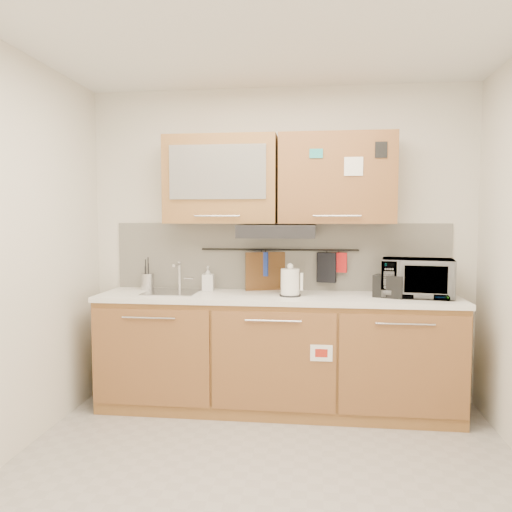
# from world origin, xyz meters

# --- Properties ---
(floor) EXTENTS (3.20, 3.20, 0.00)m
(floor) POSITION_xyz_m (0.00, 0.00, 0.00)
(floor) COLOR #9E9993
(floor) RESTS_ON ground
(ceiling) EXTENTS (3.20, 3.20, 0.00)m
(ceiling) POSITION_xyz_m (0.00, 0.00, 2.60)
(ceiling) COLOR white
(ceiling) RESTS_ON wall_back
(wall_back) EXTENTS (3.20, 0.00, 3.20)m
(wall_back) POSITION_xyz_m (0.00, 1.50, 1.30)
(wall_back) COLOR silver
(wall_back) RESTS_ON ground
(base_cabinet) EXTENTS (2.80, 0.64, 0.88)m
(base_cabinet) POSITION_xyz_m (0.00, 1.19, 0.41)
(base_cabinet) COLOR #A86E3B
(base_cabinet) RESTS_ON floor
(countertop) EXTENTS (2.82, 0.62, 0.04)m
(countertop) POSITION_xyz_m (0.00, 1.19, 0.90)
(countertop) COLOR white
(countertop) RESTS_ON base_cabinet
(backsplash) EXTENTS (2.80, 0.02, 0.56)m
(backsplash) POSITION_xyz_m (0.00, 1.49, 1.20)
(backsplash) COLOR silver
(backsplash) RESTS_ON countertop
(upper_cabinets) EXTENTS (1.82, 0.37, 0.70)m
(upper_cabinets) POSITION_xyz_m (-0.00, 1.32, 1.83)
(upper_cabinets) COLOR #A86E3B
(upper_cabinets) RESTS_ON wall_back
(range_hood) EXTENTS (0.60, 0.46, 0.10)m
(range_hood) POSITION_xyz_m (0.00, 1.25, 1.42)
(range_hood) COLOR black
(range_hood) RESTS_ON upper_cabinets
(sink) EXTENTS (0.42, 0.40, 0.26)m
(sink) POSITION_xyz_m (-0.85, 1.21, 0.92)
(sink) COLOR silver
(sink) RESTS_ON countertop
(utensil_rail) EXTENTS (1.30, 0.02, 0.02)m
(utensil_rail) POSITION_xyz_m (0.00, 1.45, 1.26)
(utensil_rail) COLOR black
(utensil_rail) RESTS_ON backsplash
(utensil_crock) EXTENTS (0.15, 0.15, 0.27)m
(utensil_crock) POSITION_xyz_m (-1.10, 1.35, 0.99)
(utensil_crock) COLOR #AFB0B4
(utensil_crock) RESTS_ON countertop
(kettle) EXTENTS (0.18, 0.16, 0.26)m
(kettle) POSITION_xyz_m (0.11, 1.14, 1.02)
(kettle) COLOR white
(kettle) RESTS_ON countertop
(toaster) EXTENTS (0.26, 0.21, 0.17)m
(toaster) POSITION_xyz_m (0.86, 1.17, 1.01)
(toaster) COLOR black
(toaster) RESTS_ON countertop
(microwave) EXTENTS (0.58, 0.44, 0.29)m
(microwave) POSITION_xyz_m (1.08, 1.23, 1.07)
(microwave) COLOR #999999
(microwave) RESTS_ON countertop
(soap_bottle) EXTENTS (0.10, 0.10, 0.20)m
(soap_bottle) POSITION_xyz_m (-0.58, 1.35, 1.02)
(soap_bottle) COLOR #999999
(soap_bottle) RESTS_ON countertop
(cutting_board) EXTENTS (0.33, 0.13, 0.42)m
(cutting_board) POSITION_xyz_m (-0.11, 1.44, 1.03)
(cutting_board) COLOR brown
(cutting_board) RESTS_ON utensil_rail
(oven_mitt) EXTENTS (0.12, 0.05, 0.20)m
(oven_mitt) POSITION_xyz_m (-0.15, 1.44, 1.14)
(oven_mitt) COLOR navy
(oven_mitt) RESTS_ON utensil_rail
(dark_pouch) EXTENTS (0.16, 0.09, 0.25)m
(dark_pouch) POSITION_xyz_m (0.39, 1.44, 1.12)
(dark_pouch) COLOR black
(dark_pouch) RESTS_ON utensil_rail
(pot_holder) EXTENTS (0.13, 0.05, 0.16)m
(pot_holder) POSITION_xyz_m (0.49, 1.44, 1.16)
(pot_holder) COLOR red
(pot_holder) RESTS_ON utensil_rail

